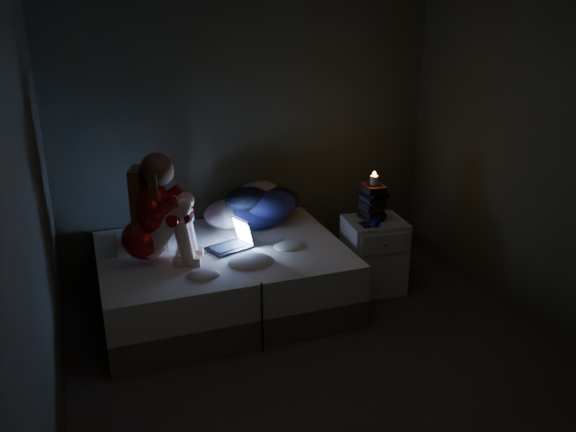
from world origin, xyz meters
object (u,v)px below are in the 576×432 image
phone (367,225)px  laptop (228,235)px  woman (142,208)px  bed (223,278)px  nightstand (373,255)px  candle (374,179)px

phone → laptop: bearing=169.2°
woman → phone: size_ratio=6.28×
laptop → bed: bearing=128.8°
bed → phone: (1.22, -0.23, 0.40)m
bed → woman: bearing=-176.3°
phone → nightstand: bearing=34.2°
bed → woman: size_ratio=2.27×
candle → phone: bearing=-132.1°
laptop → nightstand: (1.31, -0.10, -0.34)m
phone → woman: bearing=172.8°
candle → laptop: bearing=177.6°
woman → candle: 1.97m
candle → phone: candle is taller
bed → laptop: (0.05, -0.03, 0.40)m
nightstand → candle: size_ratio=8.35×
nightstand → phone: bearing=-138.7°
candle → nightstand: bearing=-74.2°
bed → phone: phone is taller
woman → laptop: bearing=19.3°
woman → candle: woman is taller
woman → laptop: woman is taller
laptop → woman: bearing=161.0°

